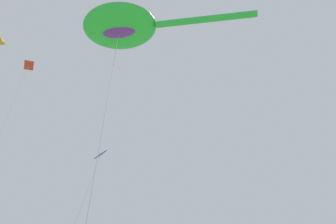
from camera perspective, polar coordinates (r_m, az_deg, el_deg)
The scene contains 3 objects.
big_show_kite at distance 21.35m, azimuth -7.85°, elevation 14.71°, with size 5.48×10.94×19.00m.
small_kite_diamond_red at distance 21.38m, azimuth -12.45°, elevation -9.00°, with size 3.23×1.66×12.48m.
small_kite_tiny_distant at distance 36.06m, azimuth -24.31°, elevation 5.30°, with size 0.94×2.25×26.28m.
Camera 1 is at (-9.18, 4.87, 1.94)m, focal length 34.41 mm.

